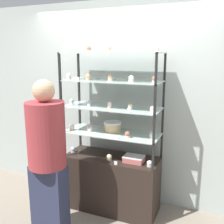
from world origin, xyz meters
name	(u,v)px	position (x,y,z in m)	size (l,w,h in m)	color
ground_plane	(112,207)	(0.00, 0.00, 0.00)	(20.00, 20.00, 0.00)	gray
back_wall	(123,104)	(0.00, 0.38, 1.30)	(8.00, 0.05, 2.60)	#A8B2AD
display_base	(112,183)	(0.00, 0.00, 0.35)	(1.15, 0.46, 0.70)	black
display_riser_lower	(112,134)	(0.00, 0.00, 0.99)	(1.15, 0.46, 0.31)	black
display_riser_middle	(112,109)	(0.00, 0.00, 1.31)	(1.15, 0.46, 0.31)	black
display_riser_upper	(112,82)	(0.00, 0.00, 1.62)	(1.15, 0.46, 0.31)	black
display_riser_top	(112,54)	(0.00, 0.00, 1.93)	(1.15, 0.46, 0.31)	black
layer_cake_centerpiece	(113,126)	(-0.01, 0.05, 1.07)	(0.22, 0.22, 0.12)	#DBBC84
sheet_cake_frosted	(134,159)	(0.30, -0.04, 0.74)	(0.23, 0.18, 0.07)	#C66660
cupcake_0	(73,150)	(-0.52, -0.05, 0.73)	(0.06, 0.06, 0.07)	beige
cupcake_1	(109,157)	(0.01, -0.11, 0.73)	(0.06, 0.06, 0.07)	#CCB28C
cupcake_2	(150,164)	(0.50, -0.11, 0.73)	(0.06, 0.06, 0.07)	beige
price_tag_0	(116,163)	(0.13, -0.21, 0.72)	(0.04, 0.00, 0.04)	white
cupcake_3	(72,127)	(-0.50, -0.10, 1.05)	(0.07, 0.07, 0.08)	#CCB28C
cupcake_4	(90,128)	(-0.26, -0.06, 1.05)	(0.07, 0.07, 0.08)	white
cupcake_5	(128,135)	(0.24, -0.13, 1.05)	(0.07, 0.07, 0.08)	white
cupcake_6	(152,135)	(0.51, -0.05, 1.05)	(0.07, 0.07, 0.08)	#CCB28C
price_tag_1	(117,137)	(0.14, -0.21, 1.04)	(0.04, 0.00, 0.04)	white
cupcake_7	(72,102)	(-0.53, -0.04, 1.36)	(0.05, 0.05, 0.07)	white
cupcake_8	(89,103)	(-0.27, -0.06, 1.36)	(0.05, 0.05, 0.07)	white
cupcake_9	(110,105)	(-0.01, -0.06, 1.36)	(0.05, 0.05, 0.07)	#CCB28C
cupcake_10	(130,107)	(0.25, -0.07, 1.36)	(0.05, 0.05, 0.07)	beige
cupcake_11	(152,110)	(0.52, -0.13, 1.36)	(0.05, 0.05, 0.07)	white
price_tag_2	(129,110)	(0.28, -0.21, 1.35)	(0.04, 0.00, 0.04)	white
cupcake_12	(69,76)	(-0.52, -0.09, 1.68)	(0.06, 0.06, 0.07)	white
cupcake_13	(88,77)	(-0.26, -0.10, 1.68)	(0.06, 0.06, 0.07)	#CCB28C
cupcake_14	(110,78)	(0.01, -0.07, 1.68)	(0.06, 0.06, 0.07)	white
cupcake_15	(131,79)	(0.26, -0.09, 1.68)	(0.06, 0.06, 0.07)	white
cupcake_16	(155,80)	(0.53, -0.12, 1.68)	(0.06, 0.06, 0.07)	white
price_tag_3	(78,79)	(-0.33, -0.21, 1.66)	(0.04, 0.00, 0.04)	white
cupcake_17	(66,49)	(-0.53, -0.12, 1.99)	(0.05, 0.05, 0.07)	white
cupcake_18	(89,49)	(-0.27, -0.04, 1.99)	(0.05, 0.05, 0.07)	#CCB28C
cupcake_19	(109,49)	(0.00, -0.09, 1.99)	(0.05, 0.05, 0.07)	beige
cupcake_20	(133,49)	(0.27, -0.06, 1.99)	(0.05, 0.05, 0.07)	white
cupcake_21	(156,49)	(0.53, -0.09, 1.99)	(0.05, 0.05, 0.07)	beige
price_tag_4	(84,50)	(-0.25, -0.21, 1.98)	(0.04, 0.00, 0.04)	white
customer_figure	(47,155)	(-0.45, -0.69, 0.91)	(0.40, 0.40, 1.69)	#282D47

